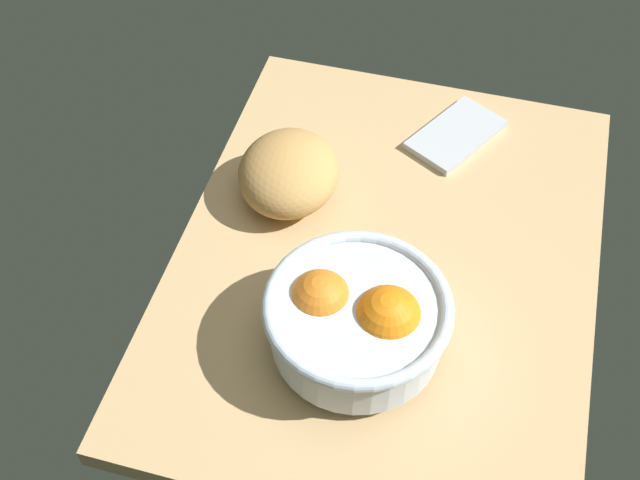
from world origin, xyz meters
The scene contains 4 objects.
ground_plane centered at (0.00, 0.00, -1.50)cm, with size 70.59×53.56×3.00cm, color tan.
fruit_bowl centered at (-14.06, 0.68, 5.77)cm, with size 21.57×21.57×10.78cm.
bread_loaf centered at (7.31, 15.18, 4.22)cm, with size 15.18×13.47×8.43cm, color tan.
napkin_folded centered at (24.35, -5.09, 0.59)cm, with size 14.27×8.04×1.18cm, color #B2B7C2.
Camera 1 is at (-65.84, -8.95, 84.29)cm, focal length 46.46 mm.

